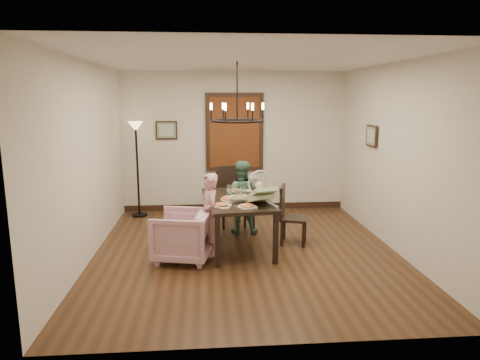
{
  "coord_description": "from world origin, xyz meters",
  "views": [
    {
      "loc": [
        -0.59,
        -6.11,
        2.29
      ],
      "look_at": [
        -0.07,
        0.27,
        1.05
      ],
      "focal_mm": 32.0,
      "sensor_mm": 36.0,
      "label": 1
    }
  ],
  "objects": [
    {
      "name": "salad_bowl",
      "position": [
        -0.1,
        0.02,
        0.82
      ],
      "size": [
        0.35,
        0.35,
        0.09
      ],
      "primitive_type": "imported",
      "color": "white",
      "rests_on": "dining_table"
    },
    {
      "name": "pizza_platter",
      "position": [
        -0.2,
        0.11,
        0.8
      ],
      "size": [
        0.35,
        0.35,
        0.04
      ],
      "primitive_type": "cylinder",
      "color": "tan",
      "rests_on": "dining_table"
    },
    {
      "name": "room_shell",
      "position": [
        0.0,
        0.37,
        1.4
      ],
      "size": [
        4.51,
        5.0,
        2.81
      ],
      "color": "#4D2E1A",
      "rests_on": "ground"
    },
    {
      "name": "chair_right",
      "position": [
        0.79,
        0.31,
        0.47
      ],
      "size": [
        0.51,
        0.51,
        0.94
      ],
      "primitive_type": null,
      "rotation": [
        0.0,
        0.0,
        1.27
      ],
      "color": "black",
      "rests_on": "room_shell"
    },
    {
      "name": "baby_bouncer",
      "position": [
        0.18,
        -0.22,
        0.95
      ],
      "size": [
        0.53,
        0.62,
        0.34
      ],
      "primitive_type": null,
      "rotation": [
        0.0,
        0.0,
        0.31
      ],
      "color": "#B1CD8D",
      "rests_on": "dining_table"
    },
    {
      "name": "seated_man",
      "position": [
        -0.0,
        0.94,
        0.52
      ],
      "size": [
        0.55,
        0.46,
        1.04
      ],
      "primitive_type": "imported",
      "rotation": [
        0.0,
        0.0,
        3.01
      ],
      "color": "#4A7D61",
      "rests_on": "room_shell"
    },
    {
      "name": "elderly_woman",
      "position": [
        -0.55,
        -0.09,
        0.51
      ],
      "size": [
        0.32,
        0.41,
        1.01
      ],
      "primitive_type": "imported",
      "rotation": [
        0.0,
        0.0,
        -1.35
      ],
      "color": "#CD9096",
      "rests_on": "room_shell"
    },
    {
      "name": "chair_far",
      "position": [
        -0.13,
        1.34,
        0.54
      ],
      "size": [
        0.55,
        0.55,
        1.08
      ],
      "primitive_type": null,
      "rotation": [
        0.0,
        0.0,
        0.18
      ],
      "color": "black",
      "rests_on": "room_shell"
    },
    {
      "name": "floor_lamp",
      "position": [
        -1.9,
        2.15,
        0.9
      ],
      "size": [
        0.3,
        0.3,
        1.8
      ],
      "primitive_type": null,
      "color": "black",
      "rests_on": "room_shell"
    },
    {
      "name": "picture_back",
      "position": [
        -1.35,
        2.47,
        1.65
      ],
      "size": [
        0.42,
        0.03,
        0.36
      ],
      "primitive_type": "cube",
      "color": "black",
      "rests_on": "room_shell"
    },
    {
      "name": "picture_right",
      "position": [
        2.21,
        0.9,
        1.65
      ],
      "size": [
        0.03,
        0.42,
        0.36
      ],
      "primitive_type": "cube",
      "rotation": [
        0.0,
        0.0,
        1.57
      ],
      "color": "black",
      "rests_on": "room_shell"
    },
    {
      "name": "dining_table",
      "position": [
        -0.11,
        0.22,
        0.69
      ],
      "size": [
        1.09,
        1.74,
        0.78
      ],
      "rotation": [
        0.0,
        0.0,
        0.1
      ],
      "color": "black",
      "rests_on": "room_shell"
    },
    {
      "name": "drinking_glass",
      "position": [
        -0.12,
        0.19,
        0.84
      ],
      "size": [
        0.06,
        0.06,
        0.13
      ],
      "primitive_type": "cylinder",
      "color": "silver",
      "rests_on": "dining_table"
    },
    {
      "name": "chandelier",
      "position": [
        -0.11,
        0.22,
        1.95
      ],
      "size": [
        0.8,
        0.8,
        0.04
      ],
      "primitive_type": "torus",
      "color": "black",
      "rests_on": "room_shell"
    },
    {
      "name": "armchair",
      "position": [
        -0.93,
        -0.24,
        0.36
      ],
      "size": [
        0.93,
        0.91,
        0.71
      ],
      "primitive_type": "imported",
      "rotation": [
        0.0,
        0.0,
        -1.78
      ],
      "color": "#E1ACBF",
      "rests_on": "room_shell"
    },
    {
      "name": "window_blinds",
      "position": [
        0.0,
        2.46,
        1.6
      ],
      "size": [
        1.0,
        0.03,
        1.4
      ],
      "primitive_type": "cube",
      "color": "brown",
      "rests_on": "room_shell"
    },
    {
      "name": "radiator",
      "position": [
        0.0,
        2.48,
        0.35
      ],
      "size": [
        0.92,
        0.12,
        0.62
      ],
      "primitive_type": null,
      "color": "silver",
      "rests_on": "room_shell"
    }
  ]
}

